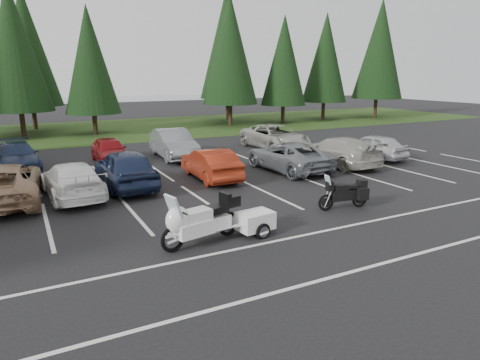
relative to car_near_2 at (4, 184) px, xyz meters
name	(u,v)px	position (x,y,z in m)	size (l,w,h in m)	color
ground	(203,211)	(6.07, -4.28, -0.74)	(120.00, 120.00, 0.00)	black
grass_strip	(91,131)	(6.07, 19.72, -0.73)	(80.00, 16.00, 0.01)	#193310
lake_water	(85,105)	(10.07, 50.72, -0.74)	(70.00, 50.00, 0.02)	slate
stall_markings	(183,197)	(6.07, -2.28, -0.73)	(32.00, 16.00, 0.01)	silver
conifer_4	(13,46)	(1.07, 18.62, 5.80)	(4.80, 4.80, 11.17)	#332316
conifer_5	(90,60)	(6.07, 17.32, 4.89)	(4.14, 4.14, 9.63)	#332316
conifer_6	(230,49)	(18.07, 17.82, 5.98)	(4.93, 4.93, 11.48)	#332316
conifer_7	(284,61)	(23.57, 17.52, 5.08)	(4.27, 4.27, 9.94)	#332316
conifer_8	(326,58)	(29.07, 18.32, 5.44)	(4.53, 4.53, 10.56)	#332316
conifer_9	(380,49)	(35.07, 17.02, 6.34)	(5.19, 5.19, 12.10)	#332316
conifer_back_b	(26,47)	(2.07, 23.22, 6.04)	(4.97, 4.97, 11.58)	#332316
conifer_back_c	(227,44)	(20.07, 22.52, 6.76)	(5.50, 5.50, 12.81)	#332316
car_near_2	(4,184)	(0.00, 0.00, 0.00)	(2.44, 5.29, 1.47)	#A07C5D
car_near_3	(72,180)	(2.31, -0.32, -0.06)	(1.90, 4.67, 1.36)	white
car_near_4	(125,168)	(4.46, 0.20, 0.08)	(1.92, 4.78, 1.63)	#1A2443
car_near_5	(211,164)	(8.21, -0.09, -0.04)	(1.47, 4.23, 1.39)	#9C2913
car_near_6	(288,156)	(12.30, -0.22, -0.03)	(2.33, 5.05, 1.40)	slate
car_near_7	(337,151)	(15.23, -0.37, 0.00)	(2.06, 5.07, 1.47)	#AAA89C
car_near_8	(373,146)	(18.24, 0.13, -0.05)	(1.62, 4.02, 1.37)	silver
car_far_1	(17,156)	(0.50, 6.07, -0.07)	(1.87, 4.60, 1.33)	#1B2643
car_far_2	(110,150)	(4.91, 5.78, -0.07)	(1.58, 3.93, 1.34)	maroon
car_far_3	(173,144)	(8.37, 5.46, 0.06)	(1.69, 4.85, 1.60)	slate
car_far_4	(275,137)	(15.01, 5.30, 0.02)	(2.52, 5.46, 1.52)	#A4A196
touring_motorcycle	(202,216)	(4.93, -6.94, 0.06)	(2.89, 0.89, 1.60)	white
cargo_trailer	(255,223)	(6.59, -7.02, -0.38)	(1.52, 0.86, 0.71)	white
adventure_motorcycle	(344,191)	(10.55, -6.32, -0.09)	(2.13, 0.74, 1.30)	black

